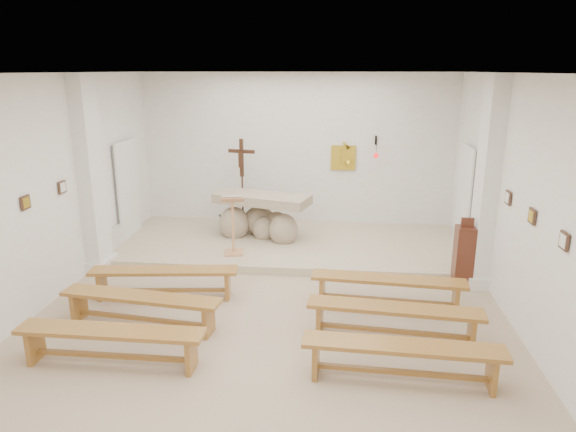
# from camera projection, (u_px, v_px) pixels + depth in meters

# --- Properties ---
(ground) EXTENTS (7.00, 10.00, 0.00)m
(ground) POSITION_uv_depth(u_px,v_px,m) (266.00, 330.00, 7.24)
(ground) COLOR tan
(ground) RESTS_ON ground
(wall_left) EXTENTS (0.02, 10.00, 3.50)m
(wall_left) POSITION_uv_depth(u_px,v_px,m) (15.00, 204.00, 7.11)
(wall_left) COLOR white
(wall_left) RESTS_ON ground
(wall_right) EXTENTS (0.02, 10.00, 3.50)m
(wall_right) POSITION_uv_depth(u_px,v_px,m) (540.00, 218.00, 6.42)
(wall_right) COLOR white
(wall_right) RESTS_ON ground
(wall_back) EXTENTS (7.00, 0.02, 3.50)m
(wall_back) POSITION_uv_depth(u_px,v_px,m) (297.00, 152.00, 11.54)
(wall_back) COLOR white
(wall_back) RESTS_ON ground
(ceiling) EXTENTS (7.00, 10.00, 0.02)m
(ceiling) POSITION_uv_depth(u_px,v_px,m) (262.00, 74.00, 6.29)
(ceiling) COLOR silver
(ceiling) RESTS_ON wall_back
(sanctuary_platform) EXTENTS (6.98, 3.00, 0.15)m
(sanctuary_platform) POSITION_uv_depth(u_px,v_px,m) (290.00, 244.00, 10.57)
(sanctuary_platform) COLOR #B9A88E
(sanctuary_platform) RESTS_ON ground
(pilaster_left) EXTENTS (0.26, 0.55, 3.50)m
(pilaster_left) POSITION_uv_depth(u_px,v_px,m) (91.00, 176.00, 9.01)
(pilaster_left) COLOR white
(pilaster_left) RESTS_ON ground
(pilaster_right) EXTENTS (0.26, 0.55, 3.50)m
(pilaster_right) POSITION_uv_depth(u_px,v_px,m) (487.00, 184.00, 8.35)
(pilaster_right) COLOR white
(pilaster_right) RESTS_ON ground
(gold_wall_relief) EXTENTS (0.55, 0.04, 0.55)m
(gold_wall_relief) POSITION_uv_depth(u_px,v_px,m) (343.00, 158.00, 11.43)
(gold_wall_relief) COLOR gold
(gold_wall_relief) RESTS_ON wall_back
(sanctuary_lamp) EXTENTS (0.11, 0.36, 0.44)m
(sanctuary_lamp) POSITION_uv_depth(u_px,v_px,m) (376.00, 153.00, 11.08)
(sanctuary_lamp) COLOR black
(sanctuary_lamp) RESTS_ON wall_back
(station_frame_left_mid) EXTENTS (0.03, 0.20, 0.20)m
(station_frame_left_mid) POSITION_uv_depth(u_px,v_px,m) (25.00, 203.00, 7.30)
(station_frame_left_mid) COLOR #422A1D
(station_frame_left_mid) RESTS_ON wall_left
(station_frame_left_rear) EXTENTS (0.03, 0.20, 0.20)m
(station_frame_left_rear) POSITION_uv_depth(u_px,v_px,m) (62.00, 187.00, 8.26)
(station_frame_left_rear) COLOR #422A1D
(station_frame_left_rear) RESTS_ON wall_left
(station_frame_right_front) EXTENTS (0.03, 0.20, 0.20)m
(station_frame_right_front) POSITION_uv_depth(u_px,v_px,m) (564.00, 241.00, 5.67)
(station_frame_right_front) COLOR #422A1D
(station_frame_right_front) RESTS_ON wall_right
(station_frame_right_mid) EXTENTS (0.03, 0.20, 0.20)m
(station_frame_right_mid) POSITION_uv_depth(u_px,v_px,m) (532.00, 216.00, 6.62)
(station_frame_right_mid) COLOR #422A1D
(station_frame_right_mid) RESTS_ON wall_right
(station_frame_right_rear) EXTENTS (0.03, 0.20, 0.20)m
(station_frame_right_rear) POSITION_uv_depth(u_px,v_px,m) (508.00, 198.00, 7.58)
(station_frame_right_rear) COLOR #422A1D
(station_frame_right_rear) RESTS_ON wall_right
(radiator_left) EXTENTS (0.10, 0.85, 0.52)m
(radiator_left) POSITION_uv_depth(u_px,v_px,m) (113.00, 242.00, 10.09)
(radiator_left) COLOR silver
(radiator_left) RESTS_ON ground
(radiator_right) EXTENTS (0.10, 0.85, 0.52)m
(radiator_right) POSITION_uv_depth(u_px,v_px,m) (471.00, 255.00, 9.42)
(radiator_right) COLOR silver
(radiator_right) RESTS_ON ground
(altar) EXTENTS (2.09, 1.28, 1.01)m
(altar) POSITION_uv_depth(u_px,v_px,m) (261.00, 219.00, 10.71)
(altar) COLOR tan
(altar) RESTS_ON sanctuary_platform
(lectern) EXTENTS (0.48, 0.43, 1.19)m
(lectern) POSITION_uv_depth(u_px,v_px,m) (233.00, 225.00, 9.65)
(lectern) COLOR tan
(lectern) RESTS_ON sanctuary_platform
(crucifix_stand) EXTENTS (0.59, 0.26, 1.98)m
(crucifix_stand) POSITION_uv_depth(u_px,v_px,m) (242.00, 177.00, 11.11)
(crucifix_stand) COLOR #3C2413
(crucifix_stand) RESTS_ON sanctuary_platform
(potted_plant) EXTENTS (0.61, 0.56, 0.57)m
(potted_plant) POSITION_uv_depth(u_px,v_px,m) (231.00, 220.00, 11.04)
(potted_plant) COLOR #255020
(potted_plant) RESTS_ON sanctuary_platform
(donation_pedestal) EXTENTS (0.33, 0.33, 1.20)m
(donation_pedestal) POSITION_uv_depth(u_px,v_px,m) (464.00, 256.00, 8.61)
(donation_pedestal) COLOR #502717
(donation_pedestal) RESTS_ON ground
(bench_left_front) EXTENTS (2.36, 0.63, 0.49)m
(bench_left_front) POSITION_uv_depth(u_px,v_px,m) (164.00, 276.00, 8.18)
(bench_left_front) COLOR #A46F2F
(bench_left_front) RESTS_ON ground
(bench_right_front) EXTENTS (2.35, 0.55, 0.49)m
(bench_right_front) POSITION_uv_depth(u_px,v_px,m) (388.00, 285.00, 7.83)
(bench_right_front) COLOR #A46F2F
(bench_right_front) RESTS_ON ground
(bench_left_second) EXTENTS (2.36, 0.65, 0.49)m
(bench_left_second) POSITION_uv_depth(u_px,v_px,m) (141.00, 303.00, 7.23)
(bench_left_second) COLOR #A46F2F
(bench_left_second) RESTS_ON ground
(bench_right_second) EXTENTS (2.36, 0.58, 0.49)m
(bench_right_second) POSITION_uv_depth(u_px,v_px,m) (394.00, 315.00, 6.89)
(bench_right_second) COLOR #A46F2F
(bench_right_second) RESTS_ON ground
(bench_left_third) EXTENTS (2.33, 0.38, 0.49)m
(bench_left_third) POSITION_uv_depth(u_px,v_px,m) (111.00, 338.00, 6.29)
(bench_left_third) COLOR #A46F2F
(bench_left_third) RESTS_ON ground
(bench_right_third) EXTENTS (2.35, 0.48, 0.49)m
(bench_right_third) POSITION_uv_depth(u_px,v_px,m) (402.00, 354.00, 5.95)
(bench_right_third) COLOR #A46F2F
(bench_right_third) RESTS_ON ground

